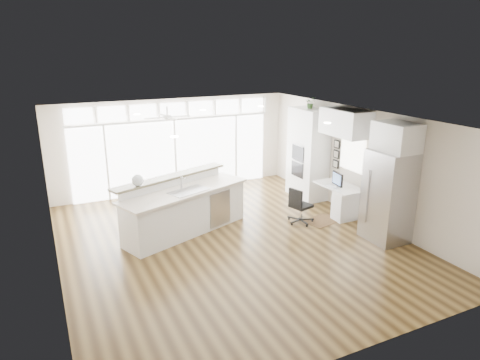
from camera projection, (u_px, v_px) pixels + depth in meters
name	position (u px, v px, depth m)	size (l,w,h in m)	color
floor	(231.00, 242.00, 9.39)	(7.00, 8.00, 0.02)	#3B2812
ceiling	(230.00, 119.00, 8.58)	(7.00, 8.00, 0.02)	silver
wall_back	(174.00, 145.00, 12.43)	(7.00, 0.04, 2.70)	beige
wall_front	(359.00, 267.00, 5.54)	(7.00, 0.04, 2.70)	beige
wall_left	(51.00, 209.00, 7.54)	(0.04, 8.00, 2.70)	beige
wall_right	(361.00, 164.00, 10.43)	(0.04, 8.00, 2.70)	beige
glass_wall	(175.00, 156.00, 12.46)	(5.80, 0.06, 2.08)	white
transom_row	(173.00, 110.00, 12.07)	(5.90, 0.06, 0.40)	white
desk_window	(352.00, 154.00, 10.61)	(0.04, 0.85, 0.85)	white
ceiling_fan	(167.00, 113.00, 10.85)	(1.16, 1.16, 0.32)	silver
recessed_lights	(226.00, 118.00, 8.76)	(3.40, 3.00, 0.02)	beige
oven_cabinet	(308.00, 154.00, 11.87)	(0.64, 1.20, 2.50)	white
desk_nook	(339.00, 200.00, 10.82)	(0.72, 1.30, 0.76)	white
upper_cabinets	(346.00, 122.00, 10.26)	(0.64, 1.30, 0.64)	white
refrigerator	(388.00, 196.00, 9.21)	(0.76, 0.90, 2.00)	#AEAEB3
fridge_cabinet	(397.00, 137.00, 8.85)	(0.64, 0.90, 0.60)	white
framed_photos	(336.00, 154.00, 11.19)	(0.06, 0.22, 0.80)	black
kitchen_island	(186.00, 206.00, 9.69)	(3.15, 1.19, 1.25)	white
rug	(322.00, 221.00, 10.49)	(0.84, 0.60, 0.01)	#321E0F
office_chair	(301.00, 205.00, 10.28)	(0.46, 0.42, 0.88)	black
fishbowl	(138.00, 180.00, 9.07)	(0.25, 0.25, 0.25)	silver
monitor	(338.00, 179.00, 10.62)	(0.07, 0.45, 0.37)	black
keyboard	(332.00, 187.00, 10.60)	(0.11, 0.30, 0.02)	white
potted_plant	(310.00, 104.00, 11.47)	(0.27, 0.31, 0.24)	#325826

